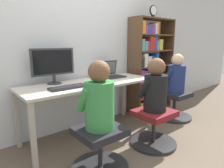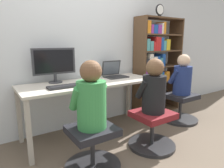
# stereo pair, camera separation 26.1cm
# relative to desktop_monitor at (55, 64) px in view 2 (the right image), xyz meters

# --- Properties ---
(ground_plane) EXTENTS (14.00, 14.00, 0.00)m
(ground_plane) POSITION_rel_desktop_monitor_xyz_m (0.41, -0.53, -0.99)
(ground_plane) COLOR brown
(wall_back) EXTENTS (10.00, 0.05, 2.60)m
(wall_back) POSITION_rel_desktop_monitor_xyz_m (0.41, 0.19, 0.31)
(wall_back) COLOR silver
(wall_back) RESTS_ON ground_plane
(desk) EXTENTS (1.81, 0.65, 0.74)m
(desk) POSITION_rel_desktop_monitor_xyz_m (0.41, -0.21, -0.32)
(desk) COLOR beige
(desk) RESTS_ON ground_plane
(desktop_monitor) EXTENTS (0.55, 0.17, 0.44)m
(desktop_monitor) POSITION_rel_desktop_monitor_xyz_m (0.00, 0.00, 0.00)
(desktop_monitor) COLOR #333338
(desktop_monitor) RESTS_ON desk
(laptop) EXTENTS (0.32, 0.27, 0.24)m
(laptop) POSITION_rel_desktop_monitor_xyz_m (0.87, -0.08, -0.20)
(laptop) COLOR #2D2D30
(laptop) RESTS_ON desk
(keyboard) EXTENTS (0.44, 0.16, 0.03)m
(keyboard) POSITION_rel_desktop_monitor_xyz_m (0.02, -0.33, -0.23)
(keyboard) COLOR #232326
(keyboard) RESTS_ON desk
(computer_mouse_by_keyboard) EXTENTS (0.07, 0.12, 0.03)m
(computer_mouse_by_keyboard) POSITION_rel_desktop_monitor_xyz_m (0.33, -0.30, -0.23)
(computer_mouse_by_keyboard) COLOR black
(computer_mouse_by_keyboard) RESTS_ON desk
(office_chair_left) EXTENTS (0.57, 0.57, 0.44)m
(office_chair_left) POSITION_rel_desktop_monitor_xyz_m (0.05, -0.90, -0.77)
(office_chair_left) COLOR #262628
(office_chair_left) RESTS_ON ground_plane
(office_chair_right) EXTENTS (0.57, 0.57, 0.44)m
(office_chair_right) POSITION_rel_desktop_monitor_xyz_m (0.86, -0.91, -0.77)
(office_chair_right) COLOR #262628
(office_chair_right) RESTS_ON ground_plane
(person_at_monitor) EXTENTS (0.35, 0.31, 0.65)m
(person_at_monitor) POSITION_rel_desktop_monitor_xyz_m (0.05, -0.89, -0.25)
(person_at_monitor) COLOR #388C47
(person_at_monitor) RESTS_ON office_chair_left
(person_at_laptop) EXTENTS (0.33, 0.29, 0.63)m
(person_at_laptop) POSITION_rel_desktop_monitor_xyz_m (0.86, -0.91, -0.26)
(person_at_laptop) COLOR black
(person_at_laptop) RESTS_ON office_chair_right
(bookshelf) EXTENTS (0.91, 0.31, 1.66)m
(bookshelf) POSITION_rel_desktop_monitor_xyz_m (1.74, -0.03, -0.17)
(bookshelf) COLOR #513823
(bookshelf) RESTS_ON ground_plane
(desk_clock) EXTENTS (0.17, 0.03, 0.19)m
(desk_clock) POSITION_rel_desktop_monitor_xyz_m (1.74, -0.11, 0.78)
(desk_clock) COLOR black
(desk_clock) RESTS_ON bookshelf
(office_chair_side) EXTENTS (0.57, 0.57, 0.44)m
(office_chair_side) POSITION_rel_desktop_monitor_xyz_m (1.83, -0.56, -0.77)
(office_chair_side) COLOR #262628
(office_chair_side) RESTS_ON ground_plane
(person_near_shelf) EXTENTS (0.34, 0.30, 0.63)m
(person_near_shelf) POSITION_rel_desktop_monitor_xyz_m (1.83, -0.56, -0.26)
(person_near_shelf) COLOR navy
(person_near_shelf) RESTS_ON office_chair_side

